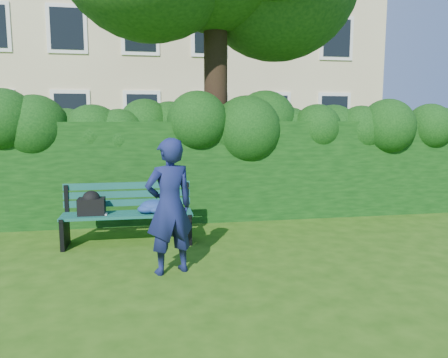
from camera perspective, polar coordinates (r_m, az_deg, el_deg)
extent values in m
plane|color=#254F0E|center=(6.22, 1.02, -9.47)|extent=(80.00, 80.00, 0.00)
cube|color=tan|center=(20.27, -7.32, 19.74)|extent=(16.00, 8.00, 12.00)
cube|color=white|center=(15.98, -19.35, 8.06)|extent=(1.30, 0.08, 1.60)
cube|color=black|center=(15.94, -19.37, 8.06)|extent=(1.05, 0.04, 1.35)
cube|color=white|center=(15.80, -10.63, 8.38)|extent=(1.30, 0.08, 1.60)
cube|color=black|center=(15.76, -10.63, 8.38)|extent=(1.05, 0.04, 1.35)
cube|color=white|center=(15.97, -1.89, 8.51)|extent=(1.30, 0.08, 1.60)
cube|color=black|center=(15.93, -1.87, 8.51)|extent=(1.05, 0.04, 1.35)
cube|color=white|center=(16.50, 6.46, 8.45)|extent=(1.30, 0.08, 1.60)
cube|color=black|center=(16.47, 6.50, 8.45)|extent=(1.05, 0.04, 1.35)
cube|color=white|center=(17.35, 14.15, 8.24)|extent=(1.30, 0.08, 1.60)
cube|color=black|center=(17.32, 14.20, 8.24)|extent=(1.05, 0.04, 1.35)
cube|color=white|center=(16.24, -19.83, 17.98)|extent=(1.30, 0.08, 1.60)
cube|color=black|center=(16.21, -19.86, 18.00)|extent=(1.05, 0.04, 1.35)
cube|color=white|center=(16.06, -10.90, 18.42)|extent=(1.30, 0.08, 1.60)
cube|color=black|center=(16.02, -10.90, 18.44)|extent=(1.05, 0.04, 1.35)
cube|color=white|center=(16.24, -1.94, 18.44)|extent=(1.30, 0.08, 1.60)
cube|color=black|center=(16.20, -1.92, 18.46)|extent=(1.05, 0.04, 1.35)
cube|color=white|center=(16.76, 6.62, 18.06)|extent=(1.30, 0.08, 1.60)
cube|color=black|center=(16.72, 6.67, 18.09)|extent=(1.05, 0.04, 1.35)
cube|color=white|center=(17.60, 14.48, 17.39)|extent=(1.30, 0.08, 1.60)
cube|color=black|center=(17.56, 14.53, 17.40)|extent=(1.05, 0.04, 1.35)
cube|color=black|center=(8.16, -2.04, 1.20)|extent=(10.00, 1.00, 1.80)
cylinder|color=black|center=(8.45, -1.09, 12.41)|extent=(0.44, 0.44, 5.03)
cube|color=#0D4137|center=(6.45, -12.54, -4.90)|extent=(1.90, 0.12, 0.04)
cube|color=#0D4137|center=(6.56, -12.50, -4.66)|extent=(1.90, 0.12, 0.04)
cube|color=#0D4137|center=(6.68, -12.45, -4.44)|extent=(1.90, 0.12, 0.04)
cube|color=#0D4137|center=(6.80, -12.41, -4.22)|extent=(1.90, 0.12, 0.04)
cube|color=#0D4137|center=(6.85, -12.41, -3.02)|extent=(1.90, 0.05, 0.10)
cube|color=#0D4137|center=(6.84, -12.44, -1.93)|extent=(1.90, 0.05, 0.10)
cube|color=#0D4137|center=(6.83, -12.47, -0.84)|extent=(1.90, 0.05, 0.10)
cube|color=black|center=(6.78, -20.07, -6.56)|extent=(0.06, 0.50, 0.44)
cube|color=black|center=(6.94, -19.87, -2.59)|extent=(0.06, 0.06, 0.45)
cube|color=black|center=(6.68, -20.23, -4.84)|extent=(0.06, 0.42, 0.05)
cube|color=black|center=(6.69, -4.67, -6.28)|extent=(0.06, 0.50, 0.44)
cube|color=black|center=(6.85, -4.91, -2.26)|extent=(0.06, 0.06, 0.45)
cube|color=black|center=(6.59, -4.65, -4.53)|extent=(0.06, 0.42, 0.05)
cube|color=white|center=(6.59, -15.80, -4.45)|extent=(0.18, 0.13, 0.02)
cube|color=black|center=(6.64, -16.91, -3.44)|extent=(0.38, 0.26, 0.24)
imported|color=#161D4E|center=(5.26, -7.14, -3.57)|extent=(0.69, 0.56, 1.64)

